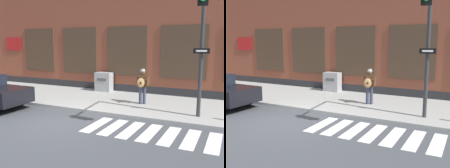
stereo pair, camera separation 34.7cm
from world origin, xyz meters
TOP-DOWN VIEW (x-y plane):
  - ground_plane at (0.00, 0.00)m, footprint 160.00×160.00m
  - sidewalk at (0.00, 3.90)m, footprint 28.00×4.72m
  - building_backdrop at (-0.00, 8.25)m, footprint 28.00×4.06m
  - crosswalk at (3.70, 0.24)m, footprint 5.20×1.90m
  - busker at (1.89, 3.64)m, footprint 0.78×0.65m
  - traffic_light at (4.73, 1.55)m, footprint 0.72×2.77m
  - utility_box at (-1.29, 5.81)m, footprint 0.98×0.62m

SIDE VIEW (x-z plane):
  - ground_plane at x=0.00m, z-range 0.00..0.00m
  - crosswalk at x=3.70m, z-range 0.00..0.01m
  - sidewalk at x=0.00m, z-range 0.00..0.13m
  - utility_box at x=-1.29m, z-range 0.13..1.26m
  - busker at x=1.89m, z-range 0.24..1.92m
  - traffic_light at x=4.73m, z-range 1.07..5.92m
  - building_backdrop at x=0.00m, z-range -0.01..8.31m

